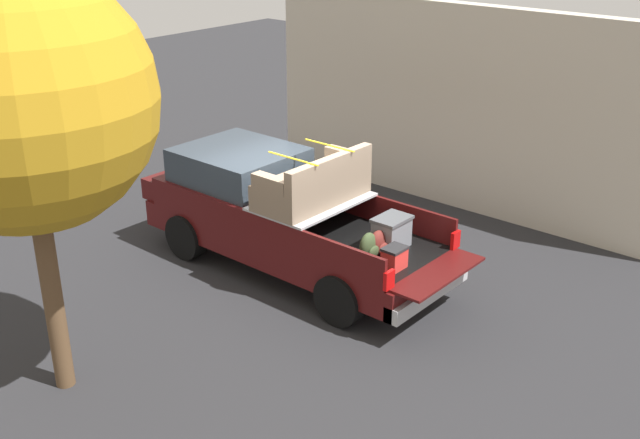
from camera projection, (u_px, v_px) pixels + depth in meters
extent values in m
plane|color=#262628|center=(294.00, 269.00, 13.32)|extent=(40.00, 40.00, 0.00)
cube|color=#470F0F|center=(293.00, 236.00, 13.07)|extent=(5.50, 1.92, 0.46)
cube|color=black|center=(349.00, 242.00, 12.26)|extent=(2.80, 1.80, 0.04)
cube|color=#470F0F|center=(310.00, 248.00, 11.52)|extent=(2.80, 0.06, 0.50)
cube|color=#470F0F|center=(384.00, 212.00, 12.82)|extent=(2.80, 0.06, 0.50)
cube|color=#470F0F|center=(285.00, 208.00, 12.98)|extent=(0.06, 1.80, 0.50)
cube|color=#470F0F|center=(438.00, 274.00, 11.26)|extent=(0.55, 1.80, 0.04)
cube|color=#B2B2B7|center=(312.00, 202.00, 12.52)|extent=(1.25, 1.92, 0.04)
cube|color=#470F0F|center=(237.00, 191.00, 13.69)|extent=(2.30, 1.92, 0.50)
cube|color=#2D3842|center=(239.00, 164.00, 13.42)|extent=(1.94, 1.76, 0.57)
cube|color=#470F0F|center=(187.00, 178.00, 14.52)|extent=(0.40, 1.82, 0.38)
cube|color=#B2B2B7|center=(428.00, 292.00, 11.49)|extent=(0.24, 1.92, 0.24)
cube|color=red|center=(389.00, 280.00, 10.73)|extent=(0.06, 0.20, 0.28)
cube|color=red|center=(455.00, 240.00, 11.96)|extent=(0.06, 0.20, 0.28)
cylinder|color=black|center=(187.00, 236.00, 13.59)|extent=(0.82, 0.30, 0.82)
cylinder|color=black|center=(257.00, 207.00, 14.82)|extent=(0.82, 0.30, 0.82)
cylinder|color=black|center=(340.00, 299.00, 11.50)|extent=(0.82, 0.30, 0.82)
cylinder|color=black|center=(407.00, 260.00, 12.73)|extent=(0.82, 0.30, 0.82)
cube|color=slate|center=(391.00, 234.00, 11.96)|extent=(0.40, 0.55, 0.46)
cube|color=#505359|center=(392.00, 219.00, 11.86)|extent=(0.44, 0.59, 0.05)
ellipsoid|color=maroon|center=(378.00, 243.00, 11.72)|extent=(0.20, 0.35, 0.40)
ellipsoid|color=maroon|center=(383.00, 248.00, 11.67)|extent=(0.09, 0.24, 0.18)
ellipsoid|color=#384728|center=(368.00, 246.00, 11.59)|extent=(0.20, 0.34, 0.43)
ellipsoid|color=#384728|center=(374.00, 252.00, 11.55)|extent=(0.09, 0.24, 0.19)
cube|color=red|center=(394.00, 259.00, 11.32)|extent=(0.26, 0.34, 0.30)
cube|color=#262628|center=(395.00, 249.00, 11.25)|extent=(0.28, 0.36, 0.04)
cube|color=#84705B|center=(312.00, 188.00, 12.43)|extent=(0.93, 1.95, 0.42)
cube|color=#84705B|center=(330.00, 170.00, 12.04)|extent=(0.16, 1.95, 0.40)
cube|color=#84705B|center=(271.00, 184.00, 11.72)|extent=(0.69, 0.20, 0.22)
cube|color=#84705B|center=(344.00, 156.00, 12.95)|extent=(0.69, 0.20, 0.22)
cube|color=yellow|center=(293.00, 159.00, 11.88)|extent=(1.03, 0.03, 0.02)
cube|color=yellow|center=(329.00, 145.00, 12.49)|extent=(1.03, 0.03, 0.02)
cube|color=beige|center=(457.00, 107.00, 15.38)|extent=(8.93, 0.36, 4.07)
cylinder|color=brown|center=(51.00, 287.00, 9.65)|extent=(0.25, 0.25, 2.92)
sphere|color=#B38319|center=(22.00, 100.00, 8.71)|extent=(3.12, 3.12, 3.12)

